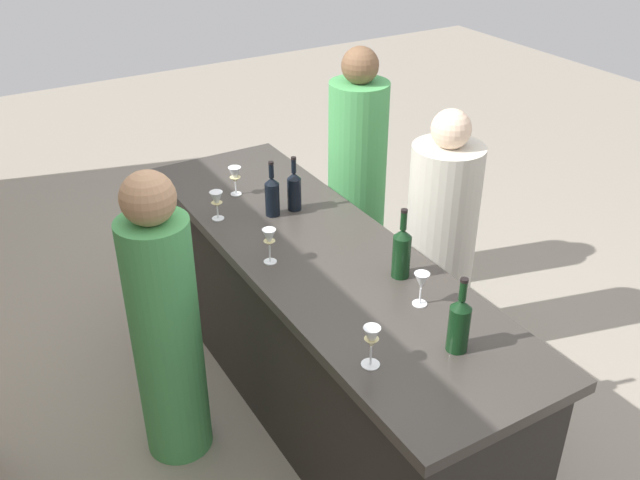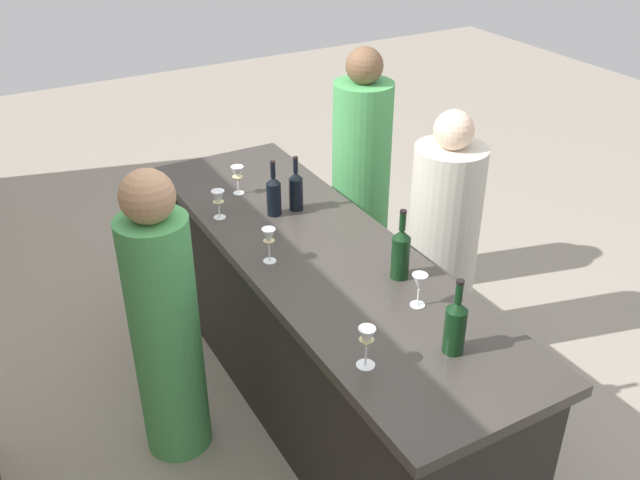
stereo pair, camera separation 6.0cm
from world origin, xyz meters
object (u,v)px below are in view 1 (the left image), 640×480
Objects in this scene: wine_bottle_leftmost_dark_green at (459,323)px; wine_glass_far_left at (372,340)px; wine_glass_near_left at (421,282)px; wine_bottle_second_left_dark_green at (402,251)px; person_center_guest at (357,186)px; wine_glass_far_center at (217,201)px; wine_glass_near_right at (269,240)px; wine_glass_near_center at (235,176)px; person_left_guest at (440,247)px; person_right_guest at (166,330)px; wine_bottle_center_near_black at (294,190)px; wine_bottle_second_right_near_black at (272,195)px.

wine_bottle_leftmost_dark_green is 0.33m from wine_glass_far_left.
wine_bottle_leftmost_dark_green is at bearing 168.74° from wine_glass_near_left.
wine_bottle_second_left_dark_green is 0.20× the size of person_center_guest.
wine_glass_far_center is at bearing 20.71° from wine_glass_near_left.
wine_glass_far_left is at bearing 179.34° from wine_glass_near_right.
wine_bottle_second_left_dark_green is at bearing -165.61° from wine_glass_near_center.
wine_glass_near_center is at bearing 9.66° from wine_glass_near_left.
wine_bottle_leftmost_dark_green is 0.30m from wine_glass_near_left.
person_right_guest reaches higher than person_left_guest.
wine_bottle_center_near_black is at bearing -15.80° from person_left_guest.
wine_bottle_center_near_black reaches higher than wine_glass_far_center.
wine_glass_near_center is at bearing 5.78° from wine_bottle_leftmost_dark_green.
person_right_guest is (-0.30, 0.69, -0.35)m from wine_bottle_second_right_near_black.
person_right_guest reaches higher than wine_glass_far_center.
wine_glass_near_left is 0.99× the size of wine_glass_far_center.
wine_glass_near_left is at bearing -61.16° from wine_glass_far_left.
wine_glass_near_center is 0.93m from person_right_guest.
person_left_guest is (-0.30, -0.71, -0.39)m from wine_bottle_center_near_black.
wine_bottle_second_right_near_black reaches higher than wine_glass_far_center.
wine_bottle_second_left_dark_green is at bearing -15.07° from wine_glass_near_left.
wine_glass_far_center is (0.86, 0.46, -0.02)m from wine_bottle_second_left_dark_green.
wine_bottle_second_right_near_black is (0.00, 0.12, 0.00)m from wine_bottle_center_near_black.
wine_glass_near_right is 1.30m from person_center_guest.
wine_bottle_leftmost_dark_green is at bearing 167.14° from wine_bottle_second_left_dark_green.
wine_glass_near_right reaches higher than wine_glass_near_left.
person_right_guest is (-0.40, 0.44, -0.34)m from wine_glass_far_center.
wine_bottle_center_near_black is 0.93m from person_right_guest.
wine_bottle_leftmost_dark_green is 0.22× the size of person_left_guest.
wine_bottle_leftmost_dark_green is 0.93m from wine_glass_near_right.
wine_glass_far_center is at bearing 4.34° from wine_glass_near_right.
wine_glass_near_left is at bearing -177.95° from wine_bottle_center_near_black.
wine_glass_far_left is (-1.48, 0.16, 0.01)m from wine_glass_near_center.
person_left_guest is at bearing -85.31° from wine_glass_near_right.
wine_bottle_second_right_near_black reaches higher than wine_glass_near_center.
wine_glass_near_left is 1.14m from person_right_guest.
wine_glass_near_left is at bearing -170.34° from wine_glass_near_center.
wine_glass_near_center is 1.05× the size of wine_glass_far_center.
wine_bottle_second_right_near_black is 1.74× the size of wine_glass_far_left.
wine_bottle_leftmost_dark_green is 1.08× the size of wine_bottle_center_near_black.
wine_glass_near_right is at bearing 167.51° from wine_glass_near_center.
wine_bottle_second_right_near_black is 0.27m from wine_glass_far_center.
wine_glass_near_right is at bearing 139.13° from wine_bottle_center_near_black.
wine_glass_far_left is at bearing 169.36° from wine_bottle_second_right_near_black.
person_right_guest is (0.09, 0.47, -0.36)m from wine_glass_near_right.
wine_bottle_center_near_black is 0.51m from wine_glass_near_right.
person_left_guest reaches higher than wine_bottle_center_near_black.
wine_glass_near_center is 0.10× the size of person_center_guest.
wine_bottle_second_right_near_black is (1.27, 0.10, -0.01)m from wine_bottle_leftmost_dark_green.
wine_glass_near_left is 1.15m from wine_glass_far_center.
wine_bottle_center_near_black is 0.82m from person_center_guest.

